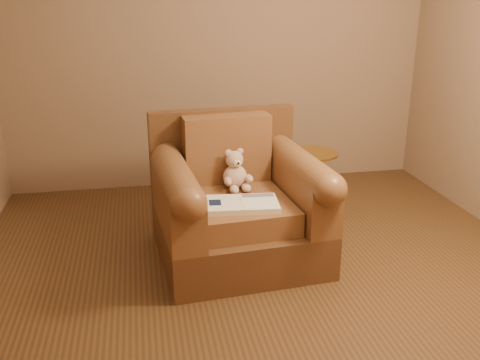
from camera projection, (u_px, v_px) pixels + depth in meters
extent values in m
plane|color=#50341B|center=(266.00, 280.00, 3.56)|extent=(4.00, 4.00, 0.00)
cube|color=#8A6D55|center=(218.00, 44.00, 4.96)|extent=(4.00, 0.02, 2.70)
cube|color=#8A6D55|center=(473.00, 200.00, 1.26)|extent=(4.00, 0.02, 2.70)
cube|color=#56341C|center=(239.00, 237.00, 3.83)|extent=(1.18, 1.13, 0.31)
cube|color=#56341C|center=(222.00, 153.00, 4.09)|extent=(1.11, 0.20, 0.68)
cube|color=brown|center=(241.00, 209.00, 3.70)|extent=(0.70, 0.82, 0.17)
cube|color=brown|center=(227.00, 149.00, 3.93)|extent=(0.65, 0.23, 0.50)
cube|color=brown|center=(177.00, 203.00, 3.56)|extent=(0.30, 0.95, 0.35)
cube|color=brown|center=(301.00, 190.00, 3.78)|extent=(0.30, 0.95, 0.35)
cylinder|color=brown|center=(176.00, 178.00, 3.50)|extent=(0.30, 0.95, 0.22)
cylinder|color=brown|center=(301.00, 167.00, 3.72)|extent=(0.30, 0.95, 0.22)
ellipsoid|color=#CEA590|center=(235.00, 177.00, 3.84)|extent=(0.17, 0.15, 0.18)
sphere|color=#CEA590|center=(234.00, 160.00, 3.80)|extent=(0.13, 0.13, 0.13)
ellipsoid|color=#CEA590|center=(228.00, 153.00, 3.78)|extent=(0.05, 0.03, 0.05)
ellipsoid|color=#CEA590|center=(240.00, 152.00, 3.81)|extent=(0.05, 0.03, 0.05)
ellipsoid|color=beige|center=(237.00, 163.00, 3.75)|extent=(0.06, 0.04, 0.05)
sphere|color=black|center=(238.00, 163.00, 3.73)|extent=(0.02, 0.02, 0.02)
ellipsoid|color=#CEA590|center=(228.00, 181.00, 3.75)|extent=(0.06, 0.11, 0.06)
ellipsoid|color=#CEA590|center=(249.00, 179.00, 3.80)|extent=(0.06, 0.11, 0.06)
ellipsoid|color=#CEA590|center=(234.00, 189.00, 3.75)|extent=(0.07, 0.11, 0.06)
ellipsoid|color=#CEA590|center=(246.00, 188.00, 3.78)|extent=(0.07, 0.11, 0.06)
cube|color=beige|center=(242.00, 205.00, 3.51)|extent=(0.51, 0.33, 0.03)
cube|color=white|center=(223.00, 203.00, 3.50)|extent=(0.26, 0.31, 0.00)
cube|color=white|center=(260.00, 201.00, 3.52)|extent=(0.26, 0.31, 0.00)
cube|color=beige|center=(242.00, 202.00, 3.51)|extent=(0.04, 0.29, 0.00)
cube|color=#0F1638|center=(215.00, 202.00, 3.49)|extent=(0.09, 0.11, 0.00)
cube|color=slate|center=(258.00, 195.00, 3.61)|extent=(0.22, 0.08, 0.00)
cylinder|color=gold|center=(310.00, 215.00, 4.55)|extent=(0.33, 0.33, 0.02)
cylinder|color=gold|center=(311.00, 185.00, 4.46)|extent=(0.03, 0.03, 0.53)
cylinder|color=gold|center=(313.00, 154.00, 4.36)|extent=(0.41, 0.41, 0.02)
cylinder|color=gold|center=(313.00, 155.00, 4.37)|extent=(0.03, 0.03, 0.02)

